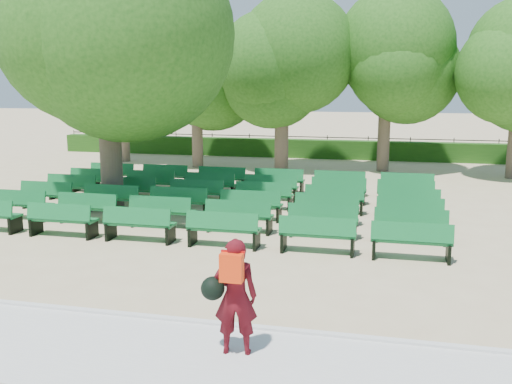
% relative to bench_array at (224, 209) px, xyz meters
% --- Properties ---
extents(ground, '(120.00, 120.00, 0.00)m').
position_rel_bench_array_xyz_m(ground, '(0.55, -1.34, -0.09)').
color(ground, tan).
extents(paving, '(30.00, 2.20, 0.06)m').
position_rel_bench_array_xyz_m(paving, '(0.55, -8.74, -0.06)').
color(paving, silver).
rests_on(paving, ground).
extents(curb, '(30.00, 0.12, 0.10)m').
position_rel_bench_array_xyz_m(curb, '(0.55, -7.59, -0.04)').
color(curb, silver).
rests_on(curb, ground).
extents(hedge, '(26.00, 0.70, 0.90)m').
position_rel_bench_array_xyz_m(hedge, '(0.55, 12.66, 0.36)').
color(hedge, '#204C13').
rests_on(hedge, ground).
extents(fence, '(26.00, 0.10, 1.02)m').
position_rel_bench_array_xyz_m(fence, '(0.55, 13.06, -0.09)').
color(fence, black).
rests_on(fence, ground).
extents(tree_line, '(21.80, 6.80, 7.04)m').
position_rel_bench_array_xyz_m(tree_line, '(0.55, 8.66, -0.09)').
color(tree_line, '#295F19').
rests_on(tree_line, ground).
extents(bench_array, '(1.69, 0.63, 1.05)m').
position_rel_bench_array_xyz_m(bench_array, '(0.00, 0.00, 0.00)').
color(bench_array, '#126B31').
rests_on(bench_array, ground).
extents(tree_among, '(5.66, 5.66, 7.65)m').
position_rel_bench_array_xyz_m(tree_among, '(-3.32, -0.26, 4.99)').
color(tree_among, brown).
rests_on(tree_among, ground).
extents(person, '(0.78, 0.50, 1.60)m').
position_rel_bench_array_xyz_m(person, '(2.62, -8.41, 0.80)').
color(person, '#4D0B12').
rests_on(person, ground).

